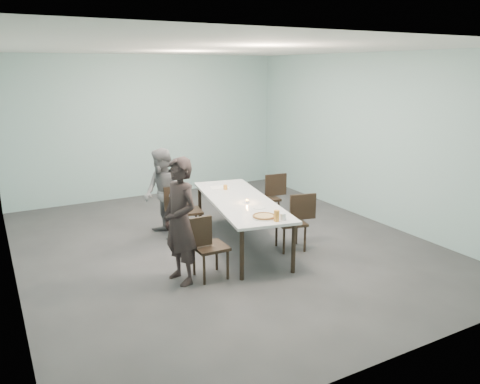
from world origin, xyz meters
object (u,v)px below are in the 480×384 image
chair_far_right (270,194)px  water_tumbler (283,217)px  diner_near (180,221)px  diner_far (163,194)px  beer_glass (277,216)px  chair_near_left (205,243)px  table (240,203)px  side_plate (259,208)px  amber_tumbler (225,187)px  tealight (247,202)px  chair_far_left (184,208)px  chair_near_right (296,218)px  pizza (264,216)px

chair_far_right → water_tumbler: chair_far_right is taller
diner_near → diner_far: bearing=155.9°
chair_far_right → beer_glass: beer_glass is taller
chair_near_left → chair_far_right: size_ratio=1.00×
table → chair_near_left: size_ratio=3.13×
side_plate → beer_glass: beer_glass is taller
table → amber_tumbler: 0.67m
water_tumbler → diner_far: bearing=114.2°
table → chair_far_right: (1.06, 0.80, -0.19)m
table → tealight: size_ratio=48.65×
chair_near_left → chair_far_right: 2.64m
water_tumbler → amber_tumbler: bearing=88.2°
chair_near_left → side_plate: chair_near_left is taller
chair_far_left → diner_far: size_ratio=0.59×
chair_far_right → tealight: size_ratio=15.54×
chair_near_left → diner_far: diner_far is taller
diner_near → water_tumbler: bearing=62.0°
chair_far_right → diner_near: diner_near is taller
side_plate → tealight: tealight is taller
tealight → amber_tumbler: 0.88m
diner_far → water_tumbler: diner_far is taller
chair_near_left → water_tumbler: chair_near_left is taller
beer_glass → water_tumbler: beer_glass is taller
chair_near_right → diner_far: (-1.60, 1.49, 0.24)m
chair_far_left → chair_far_right: same height
chair_far_left → diner_near: 1.73m
tealight → diner_near: bearing=-156.9°
beer_glass → water_tumbler: size_ratio=1.67×
diner_near → beer_glass: bearing=60.4°
diner_far → diner_near: bearing=-18.4°
chair_far_left → side_plate: bearing=-54.1°
chair_near_left → chair_far_right: (2.07, 1.65, 0.00)m
chair_far_right → pizza: bearing=61.7°
chair_far_left → amber_tumbler: size_ratio=10.88×
chair_near_left → chair_far_left: 1.68m
chair_near_left → tealight: 1.22m
chair_far_left → water_tumbler: bearing=-62.0°
chair_near_right → tealight: 0.80m
diner_near → pizza: size_ratio=4.89×
table → tealight: tealight is taller
beer_glass → water_tumbler: bearing=2.3°
chair_far_left → chair_near_left: bearing=-93.1°
chair_near_left → diner_far: size_ratio=0.59×
chair_far_left → side_plate: 1.49m
table → chair_far_left: chair_far_left is taller
table → water_tumbler: size_ratio=30.27×
beer_glass → tealight: bearing=84.6°
chair_near_right → side_plate: size_ratio=4.83×
chair_far_left → tealight: bearing=-48.1°
table → pizza: size_ratio=8.01×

